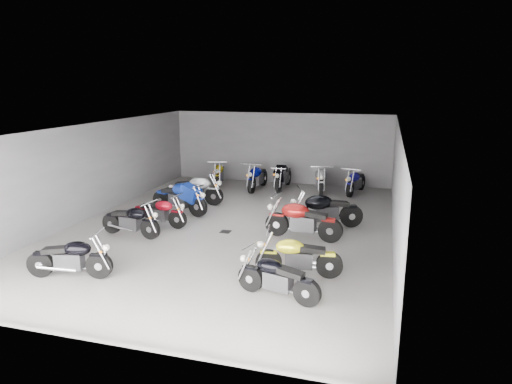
% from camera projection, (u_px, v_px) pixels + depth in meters
% --- Properties ---
extents(ground, '(14.00, 14.00, 0.00)m').
position_uv_depth(ground, '(231.00, 227.00, 14.68)').
color(ground, gray).
rests_on(ground, ground).
extents(wall_back, '(10.00, 0.10, 3.20)m').
position_uv_depth(wall_back, '(280.00, 148.00, 20.85)').
color(wall_back, slate).
rests_on(wall_back, ground).
extents(wall_left, '(0.10, 14.00, 3.20)m').
position_uv_depth(wall_left, '(92.00, 170.00, 15.64)').
color(wall_left, slate).
rests_on(wall_left, ground).
extents(wall_right, '(0.10, 14.00, 3.20)m').
position_uv_depth(wall_right, '(396.00, 188.00, 12.97)').
color(wall_right, slate).
rests_on(wall_right, ground).
extents(ceiling, '(10.00, 14.00, 0.04)m').
position_uv_depth(ceiling, '(229.00, 127.00, 13.92)').
color(ceiling, black).
rests_on(ceiling, wall_back).
extents(drain_grate, '(0.32, 0.32, 0.01)m').
position_uv_depth(drain_grate, '(226.00, 232.00, 14.21)').
color(drain_grate, black).
rests_on(drain_grate, ground).
extents(motorcycle_left_a, '(2.05, 0.61, 0.91)m').
position_uv_depth(motorcycle_left_a, '(70.00, 258.00, 10.79)').
color(motorcycle_left_a, black).
rests_on(motorcycle_left_a, ground).
extents(motorcycle_left_c, '(2.06, 0.48, 0.90)m').
position_uv_depth(motorcycle_left_c, '(131.00, 221.00, 13.70)').
color(motorcycle_left_c, black).
rests_on(motorcycle_left_c, ground).
extents(motorcycle_left_d, '(1.99, 0.41, 0.88)m').
position_uv_depth(motorcycle_left_d, '(159.00, 212.00, 14.64)').
color(motorcycle_left_d, black).
rests_on(motorcycle_left_d, ground).
extents(motorcycle_left_e, '(2.33, 0.76, 1.04)m').
position_uv_depth(motorcycle_left_e, '(180.00, 198.00, 16.08)').
color(motorcycle_left_e, black).
rests_on(motorcycle_left_e, ground).
extents(motorcycle_left_f, '(2.33, 0.49, 1.02)m').
position_uv_depth(motorcycle_left_f, '(194.00, 190.00, 17.32)').
color(motorcycle_left_f, black).
rests_on(motorcycle_left_f, ground).
extents(motorcycle_right_a, '(1.94, 0.64, 0.87)m').
position_uv_depth(motorcycle_right_a, '(277.00, 277.00, 9.76)').
color(motorcycle_right_a, black).
rests_on(motorcycle_right_a, ground).
extents(motorcycle_right_b, '(2.08, 0.53, 0.92)m').
position_uv_depth(motorcycle_right_b, '(298.00, 257.00, 10.86)').
color(motorcycle_right_b, black).
rests_on(motorcycle_right_b, ground).
extents(motorcycle_right_d, '(2.36, 0.52, 1.04)m').
position_uv_depth(motorcycle_right_d, '(302.00, 221.00, 13.46)').
color(motorcycle_right_d, black).
rests_on(motorcycle_right_d, ground).
extents(motorcycle_right_e, '(2.27, 1.07, 1.05)m').
position_uv_depth(motorcycle_right_e, '(325.00, 211.00, 14.47)').
color(motorcycle_right_e, black).
rests_on(motorcycle_right_e, ground).
extents(motorcycle_back_b, '(0.69, 2.14, 0.96)m').
position_uv_depth(motorcycle_back_b, '(219.00, 174.00, 20.57)').
color(motorcycle_back_b, black).
rests_on(motorcycle_back_b, ground).
extents(motorcycle_back_c, '(0.47, 2.29, 1.00)m').
position_uv_depth(motorcycle_back_c, '(257.00, 177.00, 19.69)').
color(motorcycle_back_c, black).
rests_on(motorcycle_back_c, ground).
extents(motorcycle_back_d, '(0.47, 2.34, 1.03)m').
position_uv_depth(motorcycle_back_d, '(283.00, 176.00, 19.77)').
color(motorcycle_back_d, black).
rests_on(motorcycle_back_d, ground).
extents(motorcycle_back_e, '(0.60, 2.29, 1.01)m').
position_uv_depth(motorcycle_back_e, '(321.00, 180.00, 19.14)').
color(motorcycle_back_e, black).
rests_on(motorcycle_back_e, ground).
extents(motorcycle_back_f, '(0.67, 2.10, 0.94)m').
position_uv_depth(motorcycle_back_f, '(356.00, 182.00, 18.95)').
color(motorcycle_back_f, black).
rests_on(motorcycle_back_f, ground).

